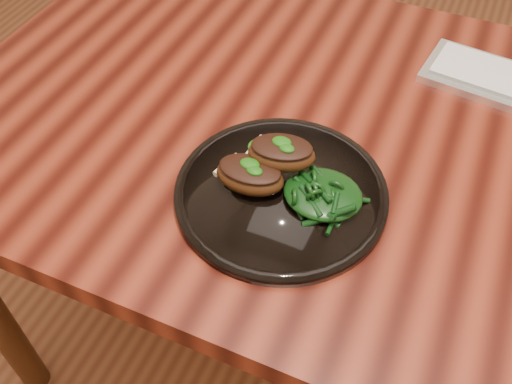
% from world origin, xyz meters
% --- Properties ---
extents(desk, '(1.60, 0.80, 0.75)m').
position_xyz_m(desk, '(0.00, 0.00, 0.67)').
color(desk, black).
rests_on(desk, ground).
extents(plate, '(0.29, 0.29, 0.02)m').
position_xyz_m(plate, '(-0.20, -0.17, 0.76)').
color(plate, black).
rests_on(plate, desk).
extents(lamb_chop_front, '(0.10, 0.07, 0.04)m').
position_xyz_m(lamb_chop_front, '(-0.24, -0.18, 0.79)').
color(lamb_chop_front, '#3A1D0B').
rests_on(lamb_chop_front, plate).
extents(lamb_chop_back, '(0.10, 0.08, 0.04)m').
position_xyz_m(lamb_chop_back, '(-0.21, -0.14, 0.81)').
color(lamb_chop_back, '#3A1D0B').
rests_on(lamb_chop_back, plate).
extents(herb_smear, '(0.08, 0.05, 0.01)m').
position_xyz_m(herb_smear, '(-0.23, -0.10, 0.77)').
color(herb_smear, '#0A4106').
rests_on(herb_smear, plate).
extents(greens_heap, '(0.11, 0.10, 0.04)m').
position_xyz_m(greens_heap, '(-0.14, -0.16, 0.78)').
color(greens_heap, black).
rests_on(greens_heap, plate).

